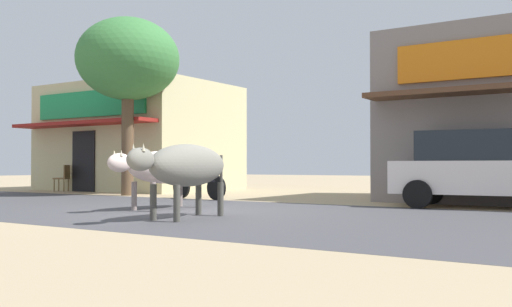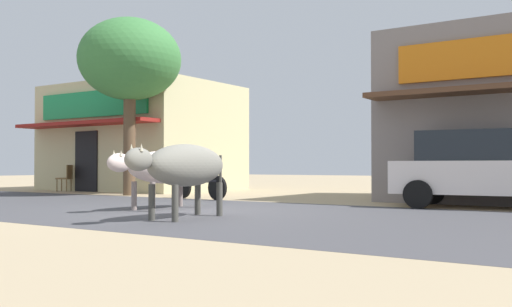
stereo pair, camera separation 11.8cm
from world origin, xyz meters
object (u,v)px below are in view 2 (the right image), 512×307
object	(u,v)px
cow_near_brown	(165,168)
cafe_chair_near_tree	(66,177)
parked_hatchback_car	(478,168)
cow_far_dark	(185,166)
roadside_tree	(130,61)
parked_motorcycle	(200,181)

from	to	relation	value
cow_near_brown	cafe_chair_near_tree	xyz separation A→B (m)	(-8.49, 4.25, -0.35)
parked_hatchback_car	cow_near_brown	xyz separation A→B (m)	(-5.36, -3.89, 0.02)
cow_far_dark	cafe_chair_near_tree	bearing A→B (deg)	150.99
roadside_tree	parked_motorcycle	size ratio (longest dim) A/B	2.68
parked_motorcycle	cow_far_dark	bearing A→B (deg)	-53.80
cow_near_brown	cow_far_dark	bearing A→B (deg)	-39.25
parked_hatchback_car	cafe_chair_near_tree	distance (m)	13.86
cow_near_brown	cow_far_dark	size ratio (longest dim) A/B	1.04
cafe_chair_near_tree	cow_far_dark	bearing A→B (deg)	-29.01
parked_hatchback_car	parked_motorcycle	world-z (taller)	parked_hatchback_car
parked_hatchback_car	parked_motorcycle	distance (m)	7.02
roadside_tree	cafe_chair_near_tree	size ratio (longest dim) A/B	5.85
parked_hatchback_car	parked_motorcycle	xyz separation A→B (m)	(-6.98, -0.72, -0.36)
cow_near_brown	parked_motorcycle	bearing A→B (deg)	117.05
cow_far_dark	cafe_chair_near_tree	xyz separation A→B (m)	(-10.23, 5.67, -0.38)
cafe_chair_near_tree	parked_hatchback_car	bearing A→B (deg)	-1.51
parked_motorcycle	cow_near_brown	distance (m)	3.57
parked_hatchback_car	cow_near_brown	bearing A→B (deg)	-144.06
roadside_tree	parked_hatchback_car	bearing A→B (deg)	2.01
cafe_chair_near_tree	roadside_tree	bearing A→B (deg)	-10.60
roadside_tree	parked_motorcycle	xyz separation A→B (m)	(3.05, -0.37, -3.62)
roadside_tree	cow_far_dark	world-z (taller)	roadside_tree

